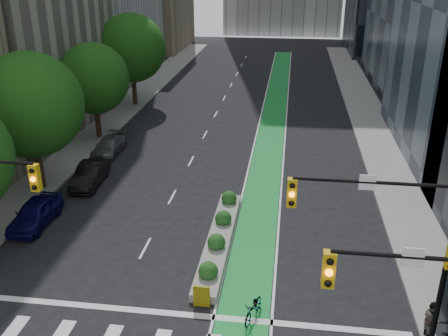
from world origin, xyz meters
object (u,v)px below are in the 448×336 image
(parked_car_left_mid, at_px, (90,175))
(pedestrian_near, at_px, (432,319))
(median_planter, at_px, (219,237))
(parked_car_left_far, at_px, (109,146))
(parked_car_left_near, at_px, (35,213))
(bicycle, at_px, (253,308))

(parked_car_left_mid, distance_m, pedestrian_near, 22.06)
(median_planter, height_order, parked_car_left_far, parked_car_left_far)
(median_planter, xyz_separation_m, parked_car_left_near, (-10.38, 0.55, 0.36))
(parked_car_left_near, distance_m, parked_car_left_far, 11.05)
(parked_car_left_mid, bearing_deg, parked_car_left_far, 93.92)
(median_planter, height_order, pedestrian_near, pedestrian_near)
(bicycle, distance_m, pedestrian_near, 6.89)
(bicycle, distance_m, parked_car_left_mid, 16.50)
(median_planter, bearing_deg, parked_car_left_mid, 147.17)
(parked_car_left_far, bearing_deg, bicycle, -54.34)
(bicycle, height_order, parked_car_left_far, parked_car_left_far)
(bicycle, bearing_deg, parked_car_left_far, 141.52)
(parked_car_left_mid, bearing_deg, median_planter, -36.26)
(bicycle, bearing_deg, parked_car_left_near, 169.78)
(pedestrian_near, bearing_deg, bicycle, 80.38)
(bicycle, bearing_deg, median_planter, 127.50)
(parked_car_left_far, distance_m, pedestrian_near, 26.01)
(median_planter, xyz_separation_m, bicycle, (2.23, -5.63, 0.09))
(pedestrian_near, bearing_deg, median_planter, 49.78)
(bicycle, bearing_deg, parked_car_left_mid, 150.74)
(parked_car_left_near, relative_size, pedestrian_near, 2.73)
(bicycle, distance_m, parked_car_left_near, 14.04)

